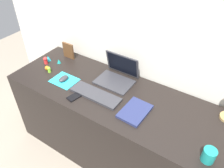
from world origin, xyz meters
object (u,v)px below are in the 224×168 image
at_px(coffee_mug, 209,155).
at_px(toy_figurine_red, 46,60).
at_px(cell_phone, 75,96).
at_px(notebook_pad, 135,111).
at_px(toy_figurine_lime, 49,70).
at_px(keyboard, 95,95).
at_px(toy_figurine_cyan, 48,58).
at_px(laptop, 118,74).
at_px(mouse, 64,79).
at_px(picture_frame, 68,51).
at_px(toy_figurine_orange, 47,68).
at_px(toy_figurine_teal, 59,61).

bearing_deg(coffee_mug, toy_figurine_red, 172.21).
height_order(cell_phone, notebook_pad, notebook_pad).
xyz_separation_m(toy_figurine_red, toy_figurine_lime, (0.13, -0.08, -0.01)).
bearing_deg(keyboard, notebook_pad, 1.44).
bearing_deg(toy_figurine_cyan, coffee_mug, -9.51).
xyz_separation_m(laptop, mouse, (-0.37, -0.26, -0.03)).
bearing_deg(picture_frame, keyboard, -29.58).
distance_m(toy_figurine_lime, toy_figurine_orange, 0.04).
distance_m(laptop, notebook_pad, 0.40).
bearing_deg(toy_figurine_teal, toy_figurine_cyan, -168.51).
bearing_deg(toy_figurine_teal, cell_phone, -32.40).
height_order(laptop, mouse, laptop).
distance_m(cell_phone, toy_figurine_orange, 0.46).
bearing_deg(keyboard, toy_figurine_cyan, 166.59).
distance_m(mouse, picture_frame, 0.37).
height_order(keyboard, toy_figurine_cyan, toy_figurine_cyan).
bearing_deg(picture_frame, laptop, -3.88).
distance_m(laptop, toy_figurine_orange, 0.64).
height_order(cell_phone, coffee_mug, coffee_mug).
distance_m(mouse, toy_figurine_lime, 0.19).
relative_size(picture_frame, toy_figurine_orange, 3.68).
height_order(toy_figurine_red, toy_figurine_orange, toy_figurine_red).
bearing_deg(cell_phone, toy_figurine_red, 171.31).
relative_size(coffee_mug, toy_figurine_red, 1.28).
bearing_deg(toy_figurine_red, coffee_mug, -7.79).
bearing_deg(cell_phone, toy_figurine_teal, 159.98).
distance_m(toy_figurine_red, toy_figurine_orange, 0.11).
distance_m(mouse, toy_figurine_red, 0.33).
distance_m(keyboard, toy_figurine_cyan, 0.69).
bearing_deg(toy_figurine_lime, cell_phone, -16.98).
distance_m(laptop, toy_figurine_teal, 0.60).
xyz_separation_m(cell_phone, coffee_mug, (0.99, -0.00, 0.04)).
relative_size(mouse, cell_phone, 0.75).
xyz_separation_m(picture_frame, toy_figurine_red, (-0.11, -0.20, -0.04)).
height_order(notebook_pad, toy_figurine_orange, toy_figurine_orange).
relative_size(toy_figurine_teal, toy_figurine_cyan, 0.80).
xyz_separation_m(laptop, coffee_mug, (0.83, -0.37, -0.01)).
xyz_separation_m(cell_phone, toy_figurine_cyan, (-0.55, 0.25, 0.02)).
xyz_separation_m(picture_frame, toy_figurine_teal, (-0.01, -0.13, -0.06)).
xyz_separation_m(mouse, toy_figurine_orange, (-0.23, 0.04, -0.00)).
bearing_deg(notebook_pad, cell_phone, -165.13).
distance_m(mouse, notebook_pad, 0.67).
height_order(notebook_pad, toy_figurine_cyan, toy_figurine_cyan).
bearing_deg(notebook_pad, mouse, -177.54).
bearing_deg(toy_figurine_red, toy_figurine_cyan, 111.11).
bearing_deg(notebook_pad, keyboard, -176.26).
distance_m(cell_phone, toy_figurine_teal, 0.52).
height_order(cell_phone, toy_figurine_red, toy_figurine_red).
distance_m(keyboard, mouse, 0.33).
bearing_deg(toy_figurine_lime, coffee_mug, -5.20).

